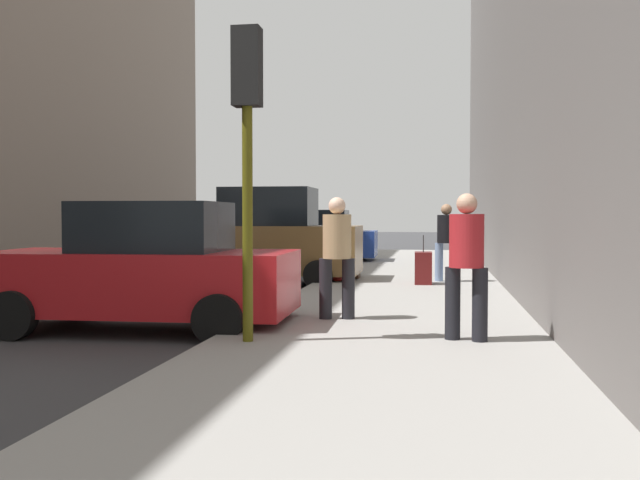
{
  "coord_description": "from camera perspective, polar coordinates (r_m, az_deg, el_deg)",
  "views": [
    {
      "loc": [
        6.65,
        -10.57,
        1.6
      ],
      "look_at": [
        4.06,
        5.2,
        1.06
      ],
      "focal_mm": 40.0,
      "sensor_mm": 36.0,
      "label": 1
    }
  ],
  "objects": [
    {
      "name": "ground_plane",
      "position": [
        12.59,
        -22.75,
        -5.5
      ],
      "size": [
        120.0,
        120.0,
        0.0
      ],
      "primitive_type": "plane",
      "color": "#38383A"
    },
    {
      "name": "sidewalk",
      "position": [
        10.7,
        5.79,
        -6.25
      ],
      "size": [
        4.0,
        40.0,
        0.15
      ],
      "primitive_type": "cube",
      "color": "gray",
      "rests_on": "ground_plane"
    },
    {
      "name": "parked_red_hatchback",
      "position": [
        10.16,
        -13.91,
        -2.35
      ],
      "size": [
        4.25,
        2.15,
        1.79
      ],
      "color": "#B2191E",
      "rests_on": "ground_plane"
    },
    {
      "name": "parked_bronze_suv",
      "position": [
        16.64,
        -4.59,
        -0.01
      ],
      "size": [
        4.62,
        2.09,
        2.25
      ],
      "color": "brown",
      "rests_on": "ground_plane"
    },
    {
      "name": "parked_blue_sedan",
      "position": [
        23.42,
        -0.51,
        0.11
      ],
      "size": [
        4.24,
        2.14,
        1.79
      ],
      "color": "navy",
      "rests_on": "ground_plane"
    },
    {
      "name": "fire_hydrant",
      "position": [
        15.95,
        1.38,
        -2.02
      ],
      "size": [
        0.42,
        0.22,
        0.7
      ],
      "color": "red",
      "rests_on": "sidewalk"
    },
    {
      "name": "traffic_light",
      "position": [
        8.31,
        -5.83,
        9.95
      ],
      "size": [
        0.32,
        0.32,
        3.6
      ],
      "color": "#514C0F",
      "rests_on": "sidewalk"
    },
    {
      "name": "pedestrian_in_jeans",
      "position": [
        15.94,
        10.07,
        0.14
      ],
      "size": [
        0.53,
        0.48,
        1.71
      ],
      "color": "#728CB2",
      "rests_on": "sidewalk"
    },
    {
      "name": "pedestrian_in_red_jacket",
      "position": [
        8.43,
        11.64,
        -1.46
      ],
      "size": [
        0.53,
        0.5,
        1.71
      ],
      "color": "black",
      "rests_on": "sidewalk"
    },
    {
      "name": "pedestrian_in_tan_coat",
      "position": [
        10.0,
        1.37,
        -0.89
      ],
      "size": [
        0.52,
        0.45,
        1.71
      ],
      "color": "black",
      "rests_on": "sidewalk"
    },
    {
      "name": "rolling_suitcase",
      "position": [
        15.31,
        8.26,
        -2.23
      ],
      "size": [
        0.37,
        0.57,
        1.04
      ],
      "color": "#591414",
      "rests_on": "sidewalk"
    },
    {
      "name": "duffel_bag",
      "position": [
        16.59,
        2.62,
        -2.58
      ],
      "size": [
        0.32,
        0.44,
        0.28
      ],
      "color": "#472D19",
      "rests_on": "sidewalk"
    }
  ]
}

